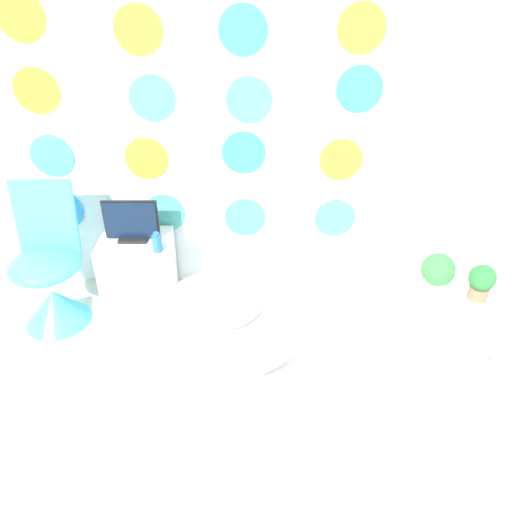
{
  "coord_description": "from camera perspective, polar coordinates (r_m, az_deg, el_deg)",
  "views": [
    {
      "loc": [
        0.35,
        -1.37,
        2.1
      ],
      "look_at": [
        0.35,
        0.77,
        0.74
      ],
      "focal_mm": 35.0,
      "sensor_mm": 36.0,
      "label": 1
    }
  ],
  "objects": [
    {
      "name": "tv_cabinet",
      "position": [
        3.42,
        -13.43,
        -1.56
      ],
      "size": [
        0.45,
        0.37,
        0.47
      ],
      "color": "silver",
      "rests_on": "ground_plane"
    },
    {
      "name": "potted_plant_right",
      "position": [
        2.75,
        24.22,
        -2.59
      ],
      "size": [
        0.13,
        0.13,
        0.19
      ],
      "color": "#8C6B4C",
      "rests_on": "side_table"
    },
    {
      "name": "chair",
      "position": [
        3.37,
        -22.51,
        -2.98
      ],
      "size": [
        0.43,
        0.43,
        0.91
      ],
      "color": "#4CC6DB",
      "rests_on": "ground_plane"
    },
    {
      "name": "potted_plant_left",
      "position": [
        2.66,
        19.88,
        -1.72
      ],
      "size": [
        0.17,
        0.17,
        0.24
      ],
      "color": "white",
      "rests_on": "side_table"
    },
    {
      "name": "tv",
      "position": [
        3.25,
        -14.21,
        3.68
      ],
      "size": [
        0.35,
        0.12,
        0.27
      ],
      "color": "black",
      "rests_on": "tv_cabinet"
    },
    {
      "name": "ground_plane",
      "position": [
        2.53,
        -8.78,
        -24.27
      ],
      "size": [
        12.0,
        12.0,
        0.0
      ],
      "primitive_type": "plane",
      "color": "silver"
    },
    {
      "name": "bathtub",
      "position": [
        2.84,
        -4.54,
        -8.49
      ],
      "size": [
        0.94,
        0.64,
        0.49
      ],
      "color": "white",
      "rests_on": "ground_plane"
    },
    {
      "name": "vase",
      "position": [
        3.12,
        -11.39,
        1.46
      ],
      "size": [
        0.06,
        0.06,
        0.13
      ],
      "color": "#2D72B7",
      "rests_on": "tv_cabinet"
    },
    {
      "name": "wall_back_dotted",
      "position": [
        3.13,
        -6.87,
        17.32
      ],
      "size": [
        4.48,
        0.05,
        2.6
      ],
      "color": "white",
      "rests_on": "ground_plane"
    },
    {
      "name": "side_table",
      "position": [
        2.83,
        21.17,
        -5.88
      ],
      "size": [
        0.49,
        0.39,
        0.55
      ],
      "color": "silver",
      "rests_on": "ground_plane"
    }
  ]
}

